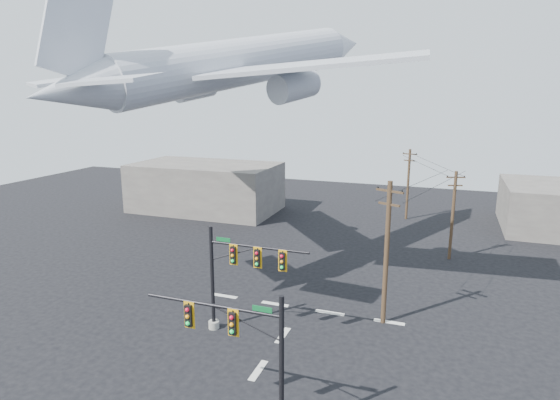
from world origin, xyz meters
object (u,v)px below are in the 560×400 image
at_px(signal_mast_far, 235,275).
at_px(utility_pole_b, 453,214).
at_px(utility_pole_a, 387,251).
at_px(signal_mast_near, 250,356).
at_px(utility_pole_c, 408,183).
at_px(airliner, 241,64).

height_order(signal_mast_far, utility_pole_b, utility_pole_b).
bearing_deg(utility_pole_a, utility_pole_b, 97.81).
bearing_deg(signal_mast_near, utility_pole_c, 85.26).
bearing_deg(signal_mast_near, utility_pole_b, 72.64).
height_order(signal_mast_near, airliner, airliner).
distance_m(utility_pole_b, utility_pole_c, 13.92).
relative_size(utility_pole_b, utility_pole_c, 0.96).
bearing_deg(utility_pole_b, utility_pole_c, 94.15).
height_order(utility_pole_a, utility_pole_c, utility_pole_a).
xyz_separation_m(signal_mast_near, utility_pole_b, (8.22, 26.29, 0.68)).
relative_size(signal_mast_near, airliner, 0.22).
bearing_deg(signal_mast_far, airliner, 111.14).
height_order(utility_pole_a, utility_pole_b, utility_pole_a).
relative_size(utility_pole_a, utility_pole_c, 1.13).
distance_m(utility_pole_b, airliner, 22.49).
bearing_deg(signal_mast_near, airliner, 114.95).
xyz_separation_m(signal_mast_near, utility_pole_a, (4.22, 12.00, 1.39)).
bearing_deg(utility_pole_b, utility_pole_a, -122.39).
distance_m(signal_mast_near, utility_pole_a, 12.80).
xyz_separation_m(utility_pole_b, airliner, (-16.29, -8.93, 12.66)).
bearing_deg(utility_pole_a, signal_mast_far, -128.50).
height_order(signal_mast_far, utility_pole_a, utility_pole_a).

